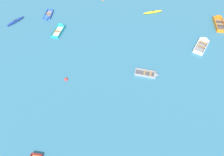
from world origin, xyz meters
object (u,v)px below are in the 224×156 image
Objects in this scene: mooring_buoy_between_boats_left at (103,0)px; rowboat_blue_near_left at (47,17)px; mooring_buoy_between_boats_right at (66,79)px; rowboat_grey_cluster_outer at (152,74)px; rowboat_orange_back_row_left at (218,20)px; kayak_deep_blue_outer_right at (15,21)px; kayak_yellow_cluster_inner at (153,12)px; rowboat_turquoise_outer_left at (60,28)px; rowboat_white_near_right at (203,42)px.

rowboat_blue_near_left is at bearing -138.84° from mooring_buoy_between_boats_left.
rowboat_grey_cluster_outer is at bearing 11.54° from mooring_buoy_between_boats_right.
rowboat_orange_back_row_left is at bearing 36.58° from mooring_buoy_between_boats_right.
mooring_buoy_between_boats_left is at bearing 34.75° from kayak_deep_blue_outer_right.
kayak_yellow_cluster_inner is 0.94× the size of rowboat_turquoise_outer_left.
rowboat_orange_back_row_left is 19.63m from mooring_buoy_between_boats_left.
rowboat_orange_back_row_left is at bearing 7.98° from kayak_deep_blue_outer_right.
rowboat_blue_near_left is at bearing -174.39° from rowboat_orange_back_row_left.
rowboat_blue_near_left is 6.95× the size of mooring_buoy_between_boats_right.
kayak_deep_blue_outer_right is at bearing -172.02° from rowboat_orange_back_row_left.
rowboat_white_near_right is 1.12× the size of rowboat_turquoise_outer_left.
kayak_deep_blue_outer_right is at bearing 136.51° from mooring_buoy_between_boats_right.
kayak_deep_blue_outer_right is 22.18m from kayak_yellow_cluster_inner.
rowboat_white_near_right is at bearing -117.70° from rowboat_orange_back_row_left.
rowboat_white_near_right is at bearing -1.88° from rowboat_turquoise_outer_left.
rowboat_turquoise_outer_left is (-13.87, 7.88, 0.02)m from rowboat_grey_cluster_outer.
rowboat_grey_cluster_outer is (21.43, -8.62, 0.00)m from kayak_deep_blue_outer_right.
mooring_buoy_between_boats_right is at bearing -69.54° from rowboat_turquoise_outer_left.
kayak_yellow_cluster_inner is at bearing 135.37° from rowboat_white_near_right.
rowboat_turquoise_outer_left is (7.56, -0.74, 0.02)m from kayak_deep_blue_outer_right.
rowboat_blue_near_left is 7.46× the size of mooring_buoy_between_boats_left.
rowboat_turquoise_outer_left is at bearing -40.61° from rowboat_blue_near_left.
kayak_yellow_cluster_inner is 9.48m from mooring_buoy_between_boats_left.
rowboat_turquoise_outer_left is at bearing 178.12° from rowboat_white_near_right.
rowboat_orange_back_row_left is 9.58× the size of mooring_buoy_between_boats_right.
rowboat_orange_back_row_left is at bearing 12.14° from rowboat_turquoise_outer_left.
kayak_yellow_cluster_inner reaches higher than mooring_buoy_between_boats_left.
rowboat_white_near_right reaches higher than rowboat_blue_near_left.
rowboat_orange_back_row_left reaches higher than rowboat_blue_near_left.
rowboat_white_near_right reaches higher than mooring_buoy_between_boats_right.
kayak_yellow_cluster_inner is at bearing 14.61° from kayak_deep_blue_outer_right.
kayak_deep_blue_outer_right is 28.62m from rowboat_white_near_right.
rowboat_blue_near_left reaches higher than kayak_deep_blue_outer_right.
rowboat_orange_back_row_left is at bearing -12.45° from mooring_buoy_between_boats_left.
rowboat_white_near_right is 19.00m from mooring_buoy_between_boats_left.
rowboat_orange_back_row_left is at bearing 62.30° from rowboat_white_near_right.
rowboat_turquoise_outer_left is at bearing -155.49° from kayak_yellow_cluster_inner.
rowboat_turquoise_outer_left reaches higher than rowboat_grey_cluster_outer.
mooring_buoy_between_boats_right is at bearing -122.02° from kayak_yellow_cluster_inner.
rowboat_orange_back_row_left is 6.63m from rowboat_white_near_right.
rowboat_turquoise_outer_left is at bearing -5.62° from kayak_deep_blue_outer_right.
rowboat_white_near_right is (-3.08, -5.87, -0.04)m from rowboat_orange_back_row_left.
mooring_buoy_between_boats_right is (6.66, -12.48, -0.14)m from rowboat_blue_near_left.
kayak_deep_blue_outer_right is 15.21m from mooring_buoy_between_boats_left.
mooring_buoy_between_boats_right is at bearing -43.49° from kayak_deep_blue_outer_right.
rowboat_grey_cluster_outer is at bearing -90.12° from kayak_yellow_cluster_inner.
mooring_buoy_between_boats_right reaches higher than mooring_buoy_between_boats_left.
rowboat_grey_cluster_outer is at bearing -29.59° from rowboat_turquoise_outer_left.
rowboat_white_near_right is (28.58, -1.44, 0.03)m from kayak_deep_blue_outer_right.
rowboat_orange_back_row_left is 16.59m from rowboat_grey_cluster_outer.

